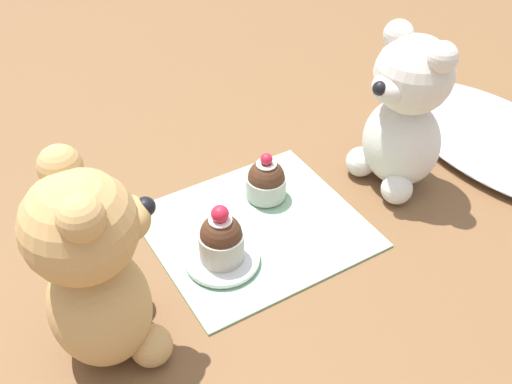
# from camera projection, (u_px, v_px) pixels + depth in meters

# --- Properties ---
(ground_plane) EXTENTS (4.00, 4.00, 0.00)m
(ground_plane) POSITION_uv_depth(u_px,v_px,m) (256.00, 229.00, 0.69)
(ground_plane) COLOR brown
(knitted_placemat) EXTENTS (0.21, 0.23, 0.01)m
(knitted_placemat) POSITION_uv_depth(u_px,v_px,m) (256.00, 227.00, 0.69)
(knitted_placemat) COLOR #8EBC99
(knitted_placemat) RESTS_ON ground_plane
(tulle_cloth) EXTENTS (0.34, 0.19, 0.02)m
(tulle_cloth) POSITION_uv_depth(u_px,v_px,m) (495.00, 138.00, 0.81)
(tulle_cloth) COLOR silver
(tulle_cloth) RESTS_ON ground_plane
(teddy_bear_cream) EXTENTS (0.10, 0.11, 0.20)m
(teddy_bear_cream) POSITION_uv_depth(u_px,v_px,m) (405.00, 115.00, 0.70)
(teddy_bear_cream) COLOR silver
(teddy_bear_cream) RESTS_ON ground_plane
(teddy_bear_tan) EXTENTS (0.11, 0.11, 0.21)m
(teddy_bear_tan) POSITION_uv_depth(u_px,v_px,m) (95.00, 271.00, 0.50)
(teddy_bear_tan) COLOR tan
(teddy_bear_tan) RESTS_ON ground_plane
(cupcake_near_cream_bear) EXTENTS (0.05, 0.05, 0.06)m
(cupcake_near_cream_bear) POSITION_uv_depth(u_px,v_px,m) (266.00, 181.00, 0.71)
(cupcake_near_cream_bear) COLOR #B2ADA3
(cupcake_near_cream_bear) RESTS_ON knitted_placemat
(saucer_plate) EXTENTS (0.08, 0.08, 0.01)m
(saucer_plate) POSITION_uv_depth(u_px,v_px,m) (222.00, 258.00, 0.64)
(saucer_plate) COLOR silver
(saucer_plate) RESTS_ON knitted_placemat
(cupcake_near_tan_bear) EXTENTS (0.05, 0.05, 0.07)m
(cupcake_near_tan_bear) POSITION_uv_depth(u_px,v_px,m) (221.00, 239.00, 0.62)
(cupcake_near_tan_bear) COLOR #B2ADA3
(cupcake_near_tan_bear) RESTS_ON saucer_plate
(teaspoon) EXTENTS (0.12, 0.02, 0.01)m
(teaspoon) POSITION_uv_depth(u_px,v_px,m) (114.00, 204.00, 0.72)
(teaspoon) COLOR silver
(teaspoon) RESTS_ON ground_plane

